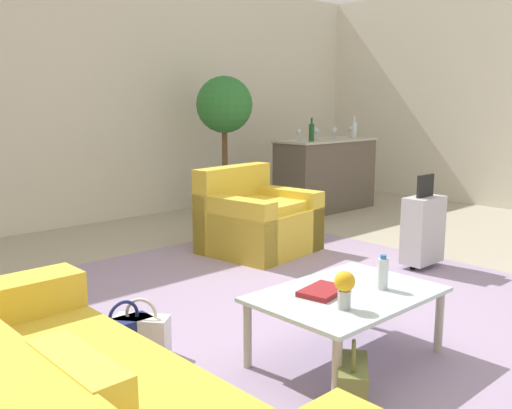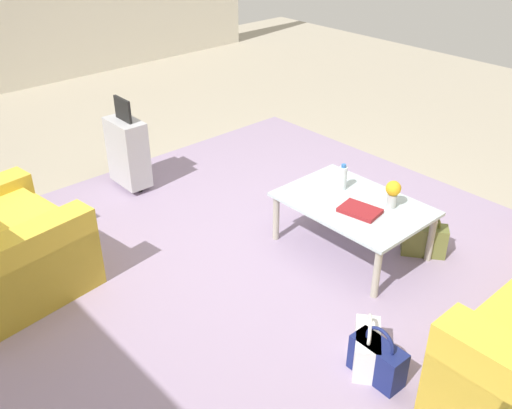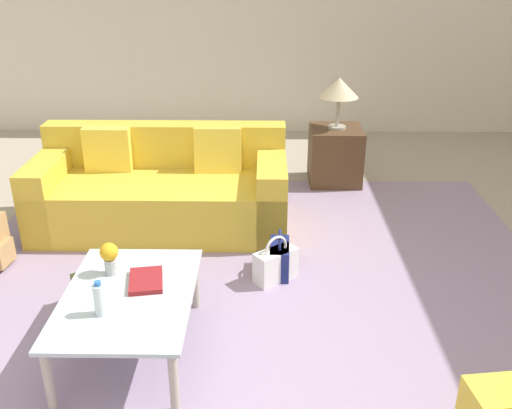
{
  "view_description": "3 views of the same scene",
  "coord_description": "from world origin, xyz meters",
  "px_view_note": "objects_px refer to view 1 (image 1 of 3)",
  "views": [
    {
      "loc": [
        -2.91,
        -2.42,
        1.49
      ],
      "look_at": [
        -0.32,
        0.35,
        0.8
      ],
      "focal_mm": 40.0,
      "sensor_mm": 36.0,
      "label": 1
    },
    {
      "loc": [
        -2.61,
        2.46,
        2.47
      ],
      "look_at": [
        -0.21,
        0.3,
        0.62
      ],
      "focal_mm": 40.0,
      "sensor_mm": 36.0,
      "label": 2
    },
    {
      "loc": [
        2.35,
        0.27,
        2.2
      ],
      "look_at": [
        -0.92,
        0.22,
        0.74
      ],
      "focal_mm": 40.0,
      "sensor_mm": 36.0,
      "label": 3
    }
  ],
  "objects_px": {
    "water_bottle": "(383,273)",
    "suitcase_silver": "(423,229)",
    "wine_glass_rightmost": "(351,130)",
    "wine_bottle_clear": "(354,130)",
    "armchair": "(254,222)",
    "wine_glass_leftmost": "(299,132)",
    "potted_ficus": "(224,117)",
    "handbag_olive": "(353,385)",
    "coffee_table_book": "(323,291)",
    "wine_glass_left_of_centre": "(316,131)",
    "wine_glass_right_of_centre": "(334,131)",
    "flower_vase": "(345,286)",
    "bar_console": "(326,174)",
    "handbag_navy": "(125,338)",
    "handbag_white": "(142,335)",
    "wine_bottle_green": "(312,132)",
    "coffee_table": "(347,300)"
  },
  "relations": [
    {
      "from": "armchair",
      "to": "wine_glass_rightmost",
      "type": "height_order",
      "value": "wine_glass_rightmost"
    },
    {
      "from": "water_bottle",
      "to": "bar_console",
      "type": "distance_m",
      "value": 4.6
    },
    {
      "from": "wine_bottle_clear",
      "to": "bar_console",
      "type": "bearing_deg",
      "value": 165.62
    },
    {
      "from": "water_bottle",
      "to": "wine_glass_left_of_centre",
      "type": "relative_size",
      "value": 1.32
    },
    {
      "from": "wine_bottle_clear",
      "to": "handbag_olive",
      "type": "xyz_separation_m",
      "value": [
        -4.36,
        -3.35,
        -0.97
      ]
    },
    {
      "from": "water_bottle",
      "to": "wine_glass_rightmost",
      "type": "xyz_separation_m",
      "value": [
        3.82,
        3.18,
        0.58
      ]
    },
    {
      "from": "wine_glass_right_of_centre",
      "to": "water_bottle",
      "type": "bearing_deg",
      "value": -137.24
    },
    {
      "from": "handbag_navy",
      "to": "wine_bottle_green",
      "type": "bearing_deg",
      "value": 27.66
    },
    {
      "from": "handbag_navy",
      "to": "wine_glass_left_of_centre",
      "type": "bearing_deg",
      "value": 27.83
    },
    {
      "from": "coffee_table_book",
      "to": "handbag_navy",
      "type": "height_order",
      "value": "coffee_table_book"
    },
    {
      "from": "armchair",
      "to": "wine_glass_leftmost",
      "type": "relative_size",
      "value": 7.01
    },
    {
      "from": "water_bottle",
      "to": "wine_bottle_clear",
      "type": "height_order",
      "value": "wine_bottle_clear"
    },
    {
      "from": "coffee_table",
      "to": "handbag_navy",
      "type": "bearing_deg",
      "value": 136.37
    },
    {
      "from": "armchair",
      "to": "wine_glass_right_of_centre",
      "type": "distance_m",
      "value": 2.68
    },
    {
      "from": "suitcase_silver",
      "to": "potted_ficus",
      "type": "bearing_deg",
      "value": 86.19
    },
    {
      "from": "suitcase_silver",
      "to": "handbag_olive",
      "type": "relative_size",
      "value": 2.37
    },
    {
      "from": "flower_vase",
      "to": "bar_console",
      "type": "height_order",
      "value": "bar_console"
    },
    {
      "from": "wine_bottle_green",
      "to": "handbag_olive",
      "type": "bearing_deg",
      "value": -136.04
    },
    {
      "from": "wine_glass_left_of_centre",
      "to": "coffee_table_book",
      "type": "bearing_deg",
      "value": -138.41
    },
    {
      "from": "water_bottle",
      "to": "potted_ficus",
      "type": "distance_m",
      "value": 4.36
    },
    {
      "from": "coffee_table_book",
      "to": "wine_glass_rightmost",
      "type": "relative_size",
      "value": 1.8
    },
    {
      "from": "wine_glass_leftmost",
      "to": "potted_ficus",
      "type": "bearing_deg",
      "value": 143.58
    },
    {
      "from": "water_bottle",
      "to": "suitcase_silver",
      "type": "bearing_deg",
      "value": 23.96
    },
    {
      "from": "wine_glass_rightmost",
      "to": "wine_bottle_clear",
      "type": "distance_m",
      "value": 0.12
    },
    {
      "from": "armchair",
      "to": "wine_glass_left_of_centre",
      "type": "relative_size",
      "value": 7.01
    },
    {
      "from": "flower_vase",
      "to": "handbag_olive",
      "type": "height_order",
      "value": "flower_vase"
    },
    {
      "from": "wine_glass_right_of_centre",
      "to": "handbag_olive",
      "type": "relative_size",
      "value": 0.43
    },
    {
      "from": "handbag_navy",
      "to": "handbag_white",
      "type": "bearing_deg",
      "value": -16.49
    },
    {
      "from": "wine_glass_leftmost",
      "to": "coffee_table",
      "type": "bearing_deg",
      "value": -133.68
    },
    {
      "from": "coffee_table_book",
      "to": "suitcase_silver",
      "type": "relative_size",
      "value": 0.33
    },
    {
      "from": "flower_vase",
      "to": "potted_ficus",
      "type": "relative_size",
      "value": 0.11
    },
    {
      "from": "wine_bottle_clear",
      "to": "coffee_table",
      "type": "bearing_deg",
      "value": -142.97
    },
    {
      "from": "suitcase_silver",
      "to": "potted_ficus",
      "type": "xyz_separation_m",
      "value": [
        0.2,
        3.0,
        0.93
      ]
    },
    {
      "from": "wine_bottle_green",
      "to": "handbag_navy",
      "type": "bearing_deg",
      "value": -152.34
    },
    {
      "from": "wine_glass_rightmost",
      "to": "suitcase_silver",
      "type": "bearing_deg",
      "value": -130.3
    },
    {
      "from": "flower_vase",
      "to": "wine_glass_rightmost",
      "type": "bearing_deg",
      "value": 37.31
    },
    {
      "from": "water_bottle",
      "to": "wine_bottle_green",
      "type": "xyz_separation_m",
      "value": [
        2.86,
        3.08,
        0.59
      ]
    },
    {
      "from": "flower_vase",
      "to": "handbag_white",
      "type": "distance_m",
      "value": 1.25
    },
    {
      "from": "wine_glass_rightmost",
      "to": "suitcase_silver",
      "type": "xyz_separation_m",
      "value": [
        -2.02,
        -2.38,
        -0.73
      ]
    },
    {
      "from": "flower_vase",
      "to": "bar_console",
      "type": "bearing_deg",
      "value": 41.14
    },
    {
      "from": "coffee_table_book",
      "to": "wine_glass_rightmost",
      "type": "distance_m",
      "value": 5.15
    },
    {
      "from": "armchair",
      "to": "wine_glass_leftmost",
      "type": "distance_m",
      "value": 2.1
    },
    {
      "from": "coffee_table_book",
      "to": "potted_ficus",
      "type": "relative_size",
      "value": 0.15
    },
    {
      "from": "flower_vase",
      "to": "wine_bottle_green",
      "type": "distance_m",
      "value": 4.57
    },
    {
      "from": "armchair",
      "to": "handbag_navy",
      "type": "xyz_separation_m",
      "value": [
        -2.22,
        -1.28,
        -0.16
      ]
    },
    {
      "from": "handbag_olive",
      "to": "wine_bottle_clear",
      "type": "bearing_deg",
      "value": 37.48
    },
    {
      "from": "bar_console",
      "to": "wine_glass_rightmost",
      "type": "height_order",
      "value": "wine_glass_rightmost"
    },
    {
      "from": "coffee_table",
      "to": "coffee_table_book",
      "type": "relative_size",
      "value": 3.84
    },
    {
      "from": "water_bottle",
      "to": "potted_ficus",
      "type": "bearing_deg",
      "value": 62.24
    },
    {
      "from": "bar_console",
      "to": "suitcase_silver",
      "type": "xyz_separation_m",
      "value": [
        -1.5,
        -2.4,
        -0.15
      ]
    }
  ]
}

